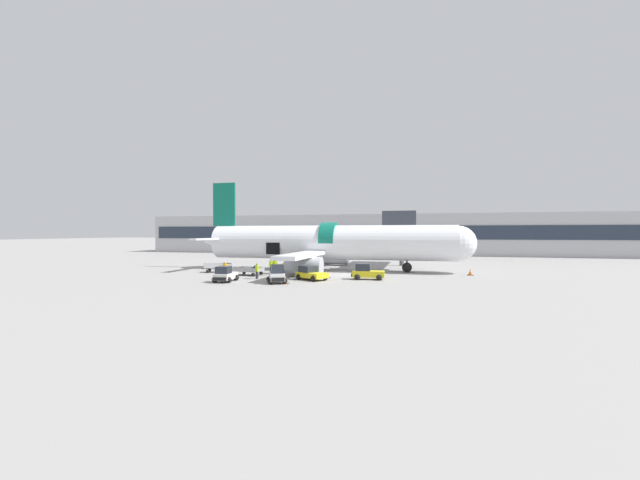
# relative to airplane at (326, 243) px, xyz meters

# --- Properties ---
(ground_plane) EXTENTS (500.00, 500.00, 0.00)m
(ground_plane) POSITION_rel_airplane_xyz_m (2.61, -3.93, -3.26)
(ground_plane) COLOR gray
(terminal_strip) EXTENTS (103.56, 9.43, 8.23)m
(terminal_strip) POSITION_rel_airplane_xyz_m (2.61, 37.79, 0.86)
(terminal_strip) COLOR #B2B2B7
(terminal_strip) RESTS_ON ground_plane
(jet_bridge_stub) EXTENTS (3.99, 14.19, 7.14)m
(jet_bridge_stub) POSITION_rel_airplane_xyz_m (8.43, 8.07, 2.01)
(jet_bridge_stub) COLOR #4C4C51
(jet_bridge_stub) RESTS_ON ground_plane
(airplane) EXTENTS (33.53, 26.16, 10.89)m
(airplane) POSITION_rel_airplane_xyz_m (0.00, 0.00, 0.00)
(airplane) COLOR white
(airplane) RESTS_ON ground_plane
(baggage_tug_lead) EXTENTS (2.31, 2.65, 1.69)m
(baggage_tug_lead) POSITION_rel_airplane_xyz_m (-1.48, -12.72, -2.56)
(baggage_tug_lead) COLOR silver
(baggage_tug_lead) RESTS_ON ground_plane
(baggage_tug_mid) EXTENTS (3.22, 1.88, 1.52)m
(baggage_tug_mid) POSITION_rel_airplane_xyz_m (5.96, -7.90, -2.60)
(baggage_tug_mid) COLOR yellow
(baggage_tug_mid) RESTS_ON ground_plane
(baggage_tug_rear) EXTENTS (3.48, 2.96, 1.32)m
(baggage_tug_rear) POSITION_rel_airplane_xyz_m (0.78, -9.55, -2.66)
(baggage_tug_rear) COLOR yellow
(baggage_tug_rear) RESTS_ON ground_plane
(baggage_tug_spare) EXTENTS (2.04, 2.99, 1.45)m
(baggage_tug_spare) POSITION_rel_airplane_xyz_m (-6.47, -12.96, -2.63)
(baggage_tug_spare) COLOR silver
(baggage_tug_spare) RESTS_ON ground_plane
(baggage_cart_loading) EXTENTS (3.90, 2.29, 1.05)m
(baggage_cart_loading) POSITION_rel_airplane_xyz_m (-6.61, -7.37, -2.80)
(baggage_cart_loading) COLOR #999BA0
(baggage_cart_loading) RESTS_ON ground_plane
(baggage_cart_queued) EXTENTS (4.03, 2.50, 1.07)m
(baggage_cart_queued) POSITION_rel_airplane_xyz_m (-11.23, -5.24, -2.71)
(baggage_cart_queued) COLOR #B7BABF
(baggage_cart_queued) RESTS_ON ground_plane
(ground_crew_loader_a) EXTENTS (0.51, 0.51, 1.62)m
(ground_crew_loader_a) POSITION_rel_airplane_xyz_m (-5.19, -4.77, -2.41)
(ground_crew_loader_a) COLOR #1E2338
(ground_crew_loader_a) RESTS_ON ground_plane
(ground_crew_loader_b) EXTENTS (0.61, 0.42, 1.76)m
(ground_crew_loader_b) POSITION_rel_airplane_xyz_m (-4.21, -6.11, -2.33)
(ground_crew_loader_b) COLOR #1E2338
(ground_crew_loader_b) RESTS_ON ground_plane
(ground_crew_driver) EXTENTS (0.52, 0.47, 1.54)m
(ground_crew_driver) POSITION_rel_airplane_xyz_m (-3.05, -6.20, -2.45)
(ground_crew_driver) COLOR #2D2D33
(ground_crew_driver) RESTS_ON ground_plane
(ground_crew_supervisor) EXTENTS (0.49, 0.49, 1.54)m
(ground_crew_supervisor) POSITION_rel_airplane_xyz_m (-4.54, -10.11, -2.45)
(ground_crew_supervisor) COLOR #2D2D33
(ground_crew_supervisor) RESTS_ON ground_plane
(ground_crew_helper) EXTENTS (0.59, 0.42, 1.68)m
(ground_crew_helper) POSITION_rel_airplane_xyz_m (-7.82, -10.36, -2.37)
(ground_crew_helper) COLOR #1E2338
(ground_crew_helper) RESTS_ON ground_plane
(ground_crew_marshal) EXTENTS (0.53, 0.61, 1.78)m
(ground_crew_marshal) POSITION_rel_airplane_xyz_m (-2.41, -4.88, -2.32)
(ground_crew_marshal) COLOR #1E2338
(ground_crew_marshal) RESTS_ON ground_plane
(safety_cone_nose) EXTENTS (0.62, 0.62, 0.68)m
(safety_cone_nose) POSITION_rel_airplane_xyz_m (16.09, -1.43, -2.94)
(safety_cone_nose) COLOR black
(safety_cone_nose) RESTS_ON ground_plane
(safety_cone_engine_left) EXTENTS (0.62, 0.62, 0.70)m
(safety_cone_engine_left) POSITION_rel_airplane_xyz_m (-0.66, -12.80, -2.93)
(safety_cone_engine_left) COLOR black
(safety_cone_engine_left) RESTS_ON ground_plane
(safety_cone_wingtip) EXTENTS (0.60, 0.60, 0.63)m
(safety_cone_wingtip) POSITION_rel_airplane_xyz_m (1.92, -7.59, -2.96)
(safety_cone_wingtip) COLOR black
(safety_cone_wingtip) RESTS_ON ground_plane
(safety_cone_tail) EXTENTS (0.61, 0.61, 0.79)m
(safety_cone_tail) POSITION_rel_airplane_xyz_m (-15.29, -1.83, -2.88)
(safety_cone_tail) COLOR black
(safety_cone_tail) RESTS_ON ground_plane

